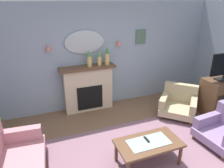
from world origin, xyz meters
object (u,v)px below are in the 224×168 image
at_px(tv_remote, 147,140).
at_px(tv_cabinet, 219,97).
at_px(wall_mirror, 85,42).
at_px(framed_picture, 141,37).
at_px(wall_sconce_right, 119,42).
at_px(wall_sconce_left, 48,48).
at_px(fireplace, 88,89).
at_px(armchair_beside_couch, 179,103).
at_px(coffee_table, 148,145).
at_px(mantel_vase_left, 99,58).
at_px(mantel_vase_centre, 89,59).
at_px(mantel_vase_right, 107,56).

bearing_deg(tv_remote, tv_cabinet, 18.79).
distance_m(wall_mirror, framed_picture, 1.50).
bearing_deg(wall_sconce_right, tv_remote, -100.65).
xyz_separation_m(wall_sconce_left, framed_picture, (2.35, 0.06, 0.09)).
height_order(fireplace, tv_remote, fireplace).
bearing_deg(armchair_beside_couch, coffee_table, -142.01).
distance_m(framed_picture, tv_remote, 2.90).
relative_size(wall_sconce_left, framed_picture, 0.39).
xyz_separation_m(fireplace, mantel_vase_left, (0.30, -0.03, 0.78)).
xyz_separation_m(wall_sconce_right, framed_picture, (0.65, 0.06, 0.09)).
xyz_separation_m(mantel_vase_centre, tv_remote, (0.37, -2.17, -0.89)).
height_order(mantel_vase_centre, armchair_beside_couch, mantel_vase_centre).
bearing_deg(mantel_vase_centre, wall_sconce_left, 172.41).
relative_size(mantel_vase_centre, wall_mirror, 0.42).
bearing_deg(wall_sconce_right, coffee_table, -100.24).
xyz_separation_m(mantel_vase_centre, wall_sconce_left, (-0.90, 0.12, 0.31)).
bearing_deg(armchair_beside_couch, tv_cabinet, -18.95).
distance_m(mantel_vase_left, wall_mirror, 0.50).
bearing_deg(coffee_table, wall_sconce_right, 79.76).
relative_size(mantel_vase_centre, wall_sconce_left, 2.86).
xyz_separation_m(wall_sconce_right, coffee_table, (-0.43, -2.35, -1.28)).
height_order(tv_remote, armchair_beside_couch, armchair_beside_couch).
xyz_separation_m(wall_mirror, framed_picture, (1.50, 0.01, 0.04)).
distance_m(mantel_vase_right, wall_sconce_right, 0.48).
distance_m(armchair_beside_couch, tv_cabinet, 0.98).
bearing_deg(wall_mirror, coffee_table, -79.98).
relative_size(wall_mirror, armchair_beside_couch, 0.84).
xyz_separation_m(wall_mirror, wall_sconce_left, (-0.85, -0.05, -0.05)).
height_order(coffee_table, armchair_beside_couch, armchair_beside_couch).
bearing_deg(tv_remote, wall_sconce_left, 118.96).
xyz_separation_m(mantel_vase_left, wall_sconce_left, (-1.15, 0.12, 0.31)).
relative_size(mantel_vase_centre, tv_cabinet, 0.45).
height_order(mantel_vase_right, wall_mirror, wall_mirror).
distance_m(framed_picture, armchair_beside_couch, 1.93).
distance_m(mantel_vase_right, armchair_beside_couch, 2.09).
relative_size(mantel_vase_centre, coffee_table, 0.36).
xyz_separation_m(mantel_vase_left, coffee_table, (0.12, -2.23, -0.96)).
bearing_deg(mantel_vase_centre, armchair_beside_couch, -27.48).
height_order(mantel_vase_centre, tv_remote, mantel_vase_centre).
relative_size(wall_mirror, coffee_table, 0.87).
distance_m(mantel_vase_centre, framed_picture, 1.52).
height_order(wall_sconce_left, tv_remote, wall_sconce_left).
bearing_deg(coffee_table, mantel_vase_centre, 99.53).
distance_m(wall_mirror, wall_sconce_right, 0.85).
bearing_deg(mantel_vase_centre, mantel_vase_left, 0.00).
bearing_deg(coffee_table, wall_mirror, 100.02).
xyz_separation_m(wall_sconce_left, tv_cabinet, (3.76, -1.45, -1.21)).
relative_size(armchair_beside_couch, tv_cabinet, 1.27).
xyz_separation_m(framed_picture, tv_remote, (-1.08, -2.35, -1.30)).
height_order(fireplace, coffee_table, fireplace).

